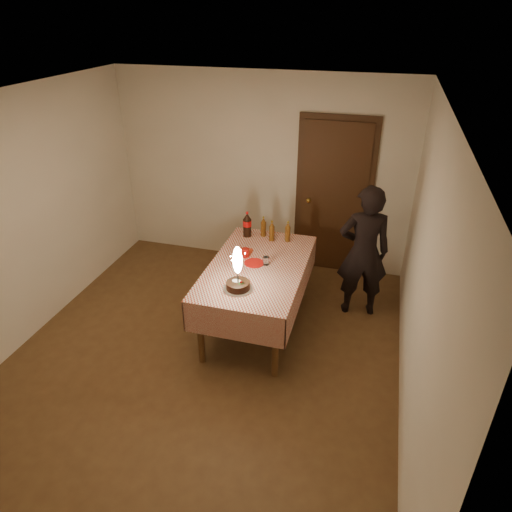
# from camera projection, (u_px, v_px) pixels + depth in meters

# --- Properties ---
(ground) EXTENTS (4.00, 4.50, 0.01)m
(ground) POSITION_uv_depth(u_px,v_px,m) (205.00, 355.00, 4.87)
(ground) COLOR brown
(ground) RESTS_ON ground
(room_shell) EXTENTS (4.04, 4.54, 2.62)m
(room_shell) POSITION_uv_depth(u_px,v_px,m) (202.00, 210.00, 4.12)
(room_shell) COLOR silver
(room_shell) RESTS_ON ground
(dining_table) EXTENTS (1.02, 1.72, 0.81)m
(dining_table) POSITION_uv_depth(u_px,v_px,m) (257.00, 274.00, 4.99)
(dining_table) COLOR brown
(dining_table) RESTS_ON ground
(birthday_cake) EXTENTS (0.30, 0.30, 0.47)m
(birthday_cake) POSITION_uv_depth(u_px,v_px,m) (238.00, 277.00, 4.46)
(birthday_cake) COLOR white
(birthday_cake) RESTS_ON dining_table
(red_plate) EXTENTS (0.22, 0.22, 0.01)m
(red_plate) POSITION_uv_depth(u_px,v_px,m) (254.00, 263.00, 4.97)
(red_plate) COLOR red
(red_plate) RESTS_ON dining_table
(red_cup) EXTENTS (0.08, 0.08, 0.10)m
(red_cup) POSITION_uv_depth(u_px,v_px,m) (245.00, 253.00, 5.08)
(red_cup) COLOR #A8110B
(red_cup) RESTS_ON dining_table
(clear_cup) EXTENTS (0.07, 0.07, 0.09)m
(clear_cup) POSITION_uv_depth(u_px,v_px,m) (266.00, 261.00, 4.93)
(clear_cup) COLOR white
(clear_cup) RESTS_ON dining_table
(napkin_stack) EXTENTS (0.15, 0.15, 0.02)m
(napkin_stack) POSITION_uv_depth(u_px,v_px,m) (245.00, 252.00, 5.18)
(napkin_stack) COLOR #AA2D13
(napkin_stack) RESTS_ON dining_table
(cola_bottle) EXTENTS (0.10, 0.10, 0.32)m
(cola_bottle) POSITION_uv_depth(u_px,v_px,m) (247.00, 225.00, 5.48)
(cola_bottle) COLOR black
(cola_bottle) RESTS_ON dining_table
(amber_bottle_left) EXTENTS (0.06, 0.06, 0.25)m
(amber_bottle_left) POSITION_uv_depth(u_px,v_px,m) (263.00, 227.00, 5.50)
(amber_bottle_left) COLOR #5C350F
(amber_bottle_left) RESTS_ON dining_table
(amber_bottle_right) EXTENTS (0.06, 0.06, 0.25)m
(amber_bottle_right) POSITION_uv_depth(u_px,v_px,m) (288.00, 232.00, 5.38)
(amber_bottle_right) COLOR #5C350F
(amber_bottle_right) RESTS_ON dining_table
(amber_bottle_mid) EXTENTS (0.06, 0.06, 0.25)m
(amber_bottle_mid) POSITION_uv_depth(u_px,v_px,m) (272.00, 231.00, 5.40)
(amber_bottle_mid) COLOR #5C350F
(amber_bottle_mid) RESTS_ON dining_table
(photographer) EXTENTS (0.65, 0.50, 1.61)m
(photographer) POSITION_uv_depth(u_px,v_px,m) (364.00, 252.00, 5.20)
(photographer) COLOR black
(photographer) RESTS_ON ground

